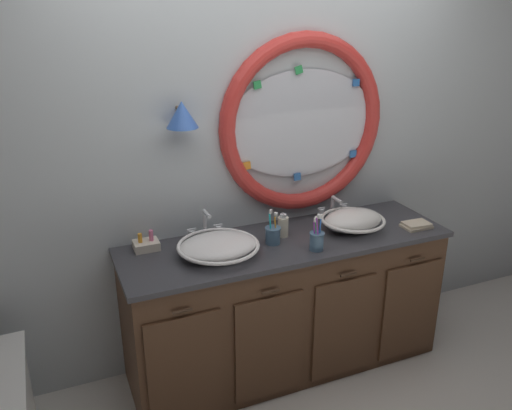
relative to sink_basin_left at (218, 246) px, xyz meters
The scene contains 12 objects.
ground_plane 1.02m from the sink_basin_left, 30.73° to the right, with size 14.00×14.00×0.00m, color silver.
back_wall_assembly 0.68m from the sink_basin_left, 39.30° to the left, with size 6.40×0.26×2.60m.
vanity_counter 0.64m from the sink_basin_left, ahead, with size 1.93×0.61×0.86m.
sink_basin_left is the anchor object (origin of this frame).
sink_basin_right 0.85m from the sink_basin_left, ahead, with size 0.39×0.39×0.12m.
faucet_set_left 0.23m from the sink_basin_left, 90.00° to the left, with size 0.21×0.12×0.18m.
faucet_set_right 0.88m from the sink_basin_left, 15.05° to the left, with size 0.21×0.12×0.14m.
toothbrush_holder_left 0.33m from the sink_basin_left, ahead, with size 0.09×0.09×0.21m.
toothbrush_holder_right 0.54m from the sink_basin_left, 16.84° to the right, with size 0.09×0.09×0.22m.
soap_dispenser 0.43m from the sink_basin_left, 10.48° to the left, with size 0.06×0.07×0.15m.
folded_hand_towel 1.24m from the sink_basin_left, ahead, with size 0.17×0.12×0.03m.
toiletry_basket 0.41m from the sink_basin_left, 147.96° to the left, with size 0.14×0.11×0.11m.
Camera 1 is at (-1.22, -2.20, 2.15)m, focal length 36.90 mm.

